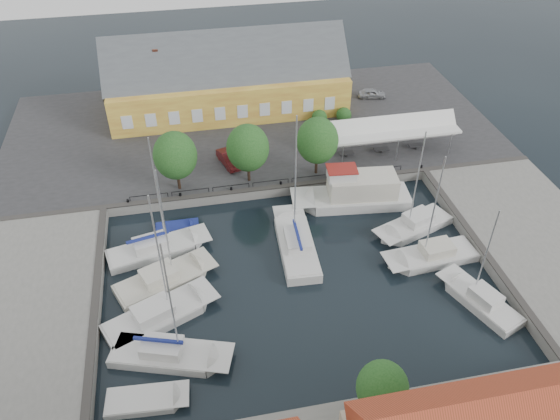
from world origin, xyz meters
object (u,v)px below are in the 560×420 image
car_red (229,159)px  west_boat_b (164,281)px  west_boat_d (168,356)px  launch_nw (177,229)px  center_sailboat (296,245)px  west_boat_a (157,250)px  car_silver (372,93)px  tent_canopy (393,130)px  launch_sw (146,401)px  east_boat_b (432,257)px  east_boat_c (480,302)px  west_boat_c (159,317)px  east_boat_a (414,226)px  warehouse (223,81)px  trawler (356,195)px

car_red → west_boat_b: size_ratio=0.34×
west_boat_d → launch_nw: 14.51m
center_sailboat → west_boat_a: center_sailboat is taller
car_silver → west_boat_d: west_boat_d is taller
car_red → tent_canopy: bearing=-19.3°
west_boat_a → launch_sw: west_boat_a is taller
car_red → west_boat_a: 13.87m
east_boat_b → launch_sw: bearing=-159.2°
east_boat_c → west_boat_c: 25.42m
east_boat_b → launch_nw: bearing=158.8°
car_red → launch_sw: size_ratio=0.69×
tent_canopy → car_silver: bearing=80.1°
tent_canopy → launch_nw: tent_canopy is taller
west_boat_a → launch_nw: west_boat_a is taller
car_silver → east_boat_c: (-2.56, -34.37, -1.35)m
east_boat_a → east_boat_c: east_boat_a is taller
warehouse → trawler: 23.57m
west_boat_c → car_silver: bearing=48.1°
car_silver → launch_nw: car_silver is taller
launch_sw → car_silver: bearing=52.9°
tent_canopy → trawler: size_ratio=1.16×
car_red → launch_sw: 27.81m
center_sailboat → west_boat_b: bearing=-170.2°
car_red → east_boat_c: 28.46m
car_red → west_boat_c: size_ratio=0.33×
east_boat_b → launch_sw: east_boat_b is taller
launch_sw → west_boat_b: bearing=81.9°
trawler → west_boat_b: (-18.92, -7.43, -0.76)m
car_silver → west_boat_b: west_boat_b is taller
warehouse → launch_sw: 40.75m
launch_nw → tent_canopy: bearing=17.9°
west_boat_a → launch_sw: 15.01m
east_boat_b → tent_canopy: bearing=82.9°
warehouse → launch_nw: warehouse is taller
tent_canopy → center_sailboat: (-13.32, -12.38, -3.32)m
west_boat_c → launch_nw: 10.76m
launch_nw → car_silver: bearing=38.1°
warehouse → car_red: bearing=-94.5°
warehouse → east_boat_a: (14.70, -25.72, -4.17)m
center_sailboat → west_boat_b: center_sailboat is taller
car_red → trawler: 13.93m
trawler → west_boat_c: bearing=-149.9°
east_boat_b → west_boat_a: (-23.56, 5.65, 0.01)m
car_red → east_boat_a: size_ratio=0.35×
tent_canopy → trawler: bearing=-131.2°
tent_canopy → west_boat_c: west_boat_c is taller
center_sailboat → trawler: 9.03m
car_silver → tent_canopy: bearing=-178.7°
east_boat_c → west_boat_d: (-24.60, -0.36, 0.01)m
west_boat_a → launch_sw: (-1.04, -14.98, -0.18)m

